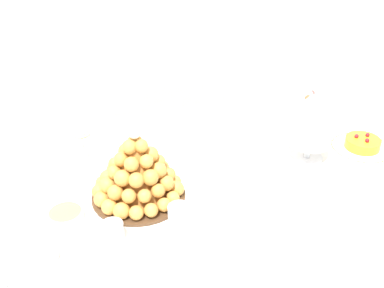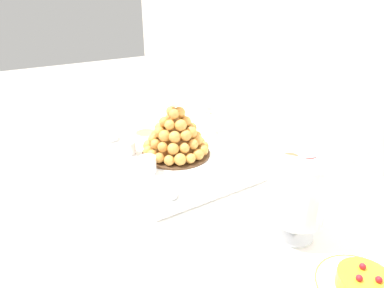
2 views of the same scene
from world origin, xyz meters
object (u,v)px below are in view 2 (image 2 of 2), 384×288
object	(u,v)px
croquembouche	(176,134)
dessert_cup_left	(110,133)
macaron_goblet	(300,190)
fruit_tart_plate	(363,285)
serving_tray	(166,156)
dessert_cup_mid_left	(129,148)
dessert_cup_centre	(147,166)
dessert_cup_mid_right	(169,189)
wine_glass	(211,106)
creme_brulee_ramekin	(146,135)

from	to	relation	value
croquembouche	dessert_cup_left	world-z (taller)	croquembouche
macaron_goblet	fruit_tart_plate	world-z (taller)	macaron_goblet
fruit_tart_plate	serving_tray	bearing A→B (deg)	-174.95
dessert_cup_mid_left	dessert_cup_left	bearing A→B (deg)	-175.19
dessert_cup_centre	dessert_cup_mid_right	distance (m)	0.16
croquembouche	dessert_cup_left	xyz separation A→B (m)	(-0.26, -0.16, -0.05)
wine_glass	dessert_cup_left	bearing A→B (deg)	-109.77
serving_tray	dessert_cup_mid_left	xyz separation A→B (m)	(-0.08, -0.11, 0.03)
dessert_cup_mid_left	creme_brulee_ramekin	size ratio (longest dim) A/B	0.59
dessert_cup_mid_right	creme_brulee_ramekin	world-z (taller)	dessert_cup_mid_right
dessert_cup_left	dessert_cup_mid_right	distance (m)	0.49
dessert_cup_left	wine_glass	bearing A→B (deg)	70.23
serving_tray	croquembouche	size ratio (longest dim) A/B	2.59
dessert_cup_mid_left	dessert_cup_mid_right	bearing A→B (deg)	-0.99
dessert_cup_centre	creme_brulee_ramekin	distance (m)	0.29
wine_glass	dessert_cup_centre	bearing A→B (deg)	-64.47
wine_glass	croquembouche	bearing A→B (deg)	-64.49
dessert_cup_mid_right	creme_brulee_ramekin	distance (m)	0.45
croquembouche	serving_tray	bearing A→B (deg)	-107.53
wine_glass	dessert_cup_mid_left	bearing A→B (deg)	-87.47
dessert_cup_centre	dessert_cup_left	bearing A→B (deg)	-177.77
serving_tray	dessert_cup_left	bearing A→B (deg)	-153.19
macaron_goblet	croquembouche	bearing A→B (deg)	-176.15
serving_tray	dessert_cup_left	size ratio (longest dim) A/B	10.69
serving_tray	macaron_goblet	world-z (taller)	macaron_goblet
dessert_cup_centre	macaron_goblet	world-z (taller)	macaron_goblet
serving_tray	macaron_goblet	distance (m)	0.57
dessert_cup_left	dessert_cup_centre	xyz separation A→B (m)	(0.33, 0.01, -0.00)
dessert_cup_centre	wine_glass	world-z (taller)	wine_glass
dessert_cup_mid_right	macaron_goblet	size ratio (longest dim) A/B	0.24
dessert_cup_centre	macaron_goblet	xyz separation A→B (m)	(0.47, 0.19, 0.10)
croquembouche	fruit_tart_plate	size ratio (longest dim) A/B	1.29
dessert_cup_left	dessert_cup_mid_right	xyz separation A→B (m)	(0.49, 0.01, -0.00)
wine_glass	fruit_tart_plate	bearing A→B (deg)	-13.73
dessert_cup_mid_left	creme_brulee_ramekin	bearing A→B (deg)	130.78
serving_tray	dessert_cup_mid_right	distance (m)	0.27
dessert_cup_centre	croquembouche	bearing A→B (deg)	115.56
serving_tray	wine_glass	size ratio (longest dim) A/B	3.91
dessert_cup_centre	fruit_tart_plate	bearing A→B (deg)	14.83
creme_brulee_ramekin	wine_glass	world-z (taller)	wine_glass
dessert_cup_mid_left	macaron_goblet	xyz separation A→B (m)	(0.64, 0.18, 0.11)
dessert_cup_left	fruit_tart_plate	xyz separation A→B (m)	(1.00, 0.19, -0.02)
creme_brulee_ramekin	dessert_cup_mid_right	bearing A→B (deg)	-15.82
serving_tray	fruit_tart_plate	distance (m)	0.75
dessert_cup_mid_right	wine_glass	bearing A→B (deg)	131.59
dessert_cup_left	creme_brulee_ramekin	world-z (taller)	dessert_cup_left
fruit_tart_plate	dessert_cup_mid_left	bearing A→B (deg)	-168.09
dessert_cup_left	macaron_goblet	size ratio (longest dim) A/B	0.27
dessert_cup_mid_right	croquembouche	bearing A→B (deg)	146.66
macaron_goblet	fruit_tart_plate	size ratio (longest dim) A/B	1.15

